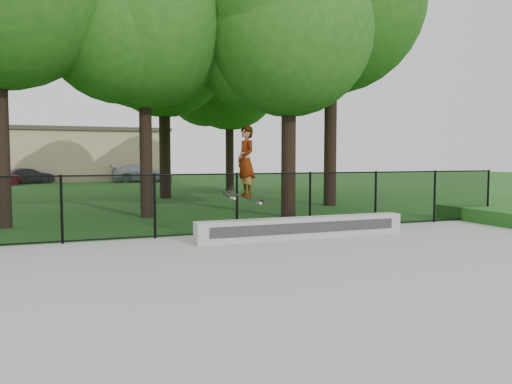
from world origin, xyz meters
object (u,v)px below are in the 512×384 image
car_c (142,173)px  skater_airborne (246,163)px  grind_ledge (303,228)px  car_b (29,176)px

car_c → skater_airborne: skater_airborne is taller
grind_ledge → car_c: 29.27m
grind_ledge → skater_airborne: (-1.46, -0.14, 1.50)m
car_b → skater_airborne: (6.22, -29.88, 1.25)m
grind_ledge → car_b: bearing=104.5°
car_c → skater_airborne: bearing=174.2°
car_b → car_c: (8.12, -0.48, 0.13)m
car_b → car_c: car_c is taller
skater_airborne → car_c: bearing=86.3°
grind_ledge → car_c: car_c is taller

